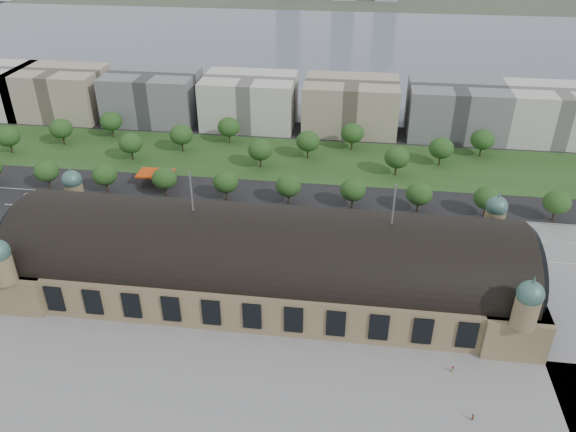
# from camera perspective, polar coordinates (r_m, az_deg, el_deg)

# --- Properties ---
(ground) EXTENTS (900.00, 900.00, 0.00)m
(ground) POSITION_cam_1_polar(r_m,az_deg,el_deg) (169.33, -2.32, -7.39)
(ground) COLOR black
(ground) RESTS_ON ground
(station) EXTENTS (150.00, 48.40, 44.30)m
(station) POSITION_cam_1_polar(r_m,az_deg,el_deg) (163.23, -2.39, -4.54)
(station) COLOR #867253
(station) RESTS_ON ground
(plaza_south) EXTENTS (190.00, 48.00, 0.12)m
(plaza_south) POSITION_cam_1_polar(r_m,az_deg,el_deg) (136.53, -1.18, -19.04)
(plaza_south) COLOR gray
(plaza_south) RESTS_ON ground
(road_slab) EXTENTS (260.00, 26.00, 0.10)m
(road_slab) POSITION_cam_1_polar(r_m,az_deg,el_deg) (203.69, -6.09, -0.39)
(road_slab) COLOR black
(road_slab) RESTS_ON ground
(grass_belt) EXTENTS (300.00, 45.00, 0.10)m
(grass_belt) POSITION_cam_1_polar(r_m,az_deg,el_deg) (250.50, -2.17, 5.93)
(grass_belt) COLOR #25461C
(grass_belt) RESTS_ON ground
(petrol_station) EXTENTS (14.00, 13.00, 5.05)m
(petrol_station) POSITION_cam_1_polar(r_m,az_deg,el_deg) (234.60, -12.75, 4.18)
(petrol_station) COLOR #C9400B
(petrol_station) RESTS_ON ground
(lake) EXTENTS (700.00, 320.00, 0.08)m
(lake) POSITION_cam_1_polar(r_m,az_deg,el_deg) (442.61, 4.38, 16.78)
(lake) COLOR slate
(lake) RESTS_ON ground
(far_shore) EXTENTS (700.00, 120.00, 0.14)m
(far_shore) POSITION_cam_1_polar(r_m,az_deg,el_deg) (638.55, 5.64, 20.94)
(far_shore) COLOR #44513D
(far_shore) RESTS_ON ground
(office_1) EXTENTS (45.00, 32.00, 24.00)m
(office_1) POSITION_cam_1_polar(r_m,az_deg,el_deg) (319.74, -22.16, 11.54)
(office_1) COLOR tan
(office_1) RESTS_ON ground
(office_2) EXTENTS (45.00, 32.00, 24.00)m
(office_2) POSITION_cam_1_polar(r_m,az_deg,el_deg) (298.84, -13.56, 11.71)
(office_2) COLOR slate
(office_2) RESTS_ON ground
(office_3) EXTENTS (45.00, 32.00, 24.00)m
(office_3) POSITION_cam_1_polar(r_m,az_deg,el_deg) (285.26, -3.91, 11.59)
(office_3) COLOR beige
(office_3) RESTS_ON ground
(office_4) EXTENTS (45.00, 32.00, 24.00)m
(office_4) POSITION_cam_1_polar(r_m,az_deg,el_deg) (280.08, 6.38, 11.12)
(office_4) COLOR tan
(office_4) RESTS_ON ground
(office_5) EXTENTS (45.00, 32.00, 24.00)m
(office_5) POSITION_cam_1_polar(r_m,az_deg,el_deg) (283.76, 16.67, 10.29)
(office_5) COLOR slate
(office_5) RESTS_ON ground
(office_6) EXTENTS (45.00, 32.00, 24.00)m
(office_6) POSITION_cam_1_polar(r_m,az_deg,el_deg) (294.37, 25.42, 9.32)
(office_6) COLOR beige
(office_6) RESTS_ON ground
(tree_row_1) EXTENTS (9.60, 9.60, 11.52)m
(tree_row_1) POSITION_cam_1_polar(r_m,az_deg,el_deg) (240.46, -23.33, 4.20)
(tree_row_1) COLOR #2D2116
(tree_row_1) RESTS_ON ground
(tree_row_2) EXTENTS (9.60, 9.60, 11.52)m
(tree_row_2) POSITION_cam_1_polar(r_m,az_deg,el_deg) (229.40, -18.13, 4.00)
(tree_row_2) COLOR #2D2116
(tree_row_2) RESTS_ON ground
(tree_row_3) EXTENTS (9.60, 9.60, 11.52)m
(tree_row_3) POSITION_cam_1_polar(r_m,az_deg,el_deg) (220.41, -12.45, 3.75)
(tree_row_3) COLOR #2D2116
(tree_row_3) RESTS_ON ground
(tree_row_4) EXTENTS (9.60, 9.60, 11.52)m
(tree_row_4) POSITION_cam_1_polar(r_m,az_deg,el_deg) (213.74, -6.35, 3.44)
(tree_row_4) COLOR #2D2116
(tree_row_4) RESTS_ON ground
(tree_row_5) EXTENTS (9.60, 9.60, 11.52)m
(tree_row_5) POSITION_cam_1_polar(r_m,az_deg,el_deg) (209.63, 0.05, 3.07)
(tree_row_5) COLOR #2D2116
(tree_row_5) RESTS_ON ground
(tree_row_6) EXTENTS (9.60, 9.60, 11.52)m
(tree_row_6) POSITION_cam_1_polar(r_m,az_deg,el_deg) (208.22, 6.62, 2.65)
(tree_row_6) COLOR #2D2116
(tree_row_6) RESTS_ON ground
(tree_row_7) EXTENTS (9.60, 9.60, 11.52)m
(tree_row_7) POSITION_cam_1_polar(r_m,az_deg,el_deg) (209.56, 13.18, 2.20)
(tree_row_7) COLOR #2D2116
(tree_row_7) RESTS_ON ground
(tree_row_8) EXTENTS (9.60, 9.60, 11.52)m
(tree_row_8) POSITION_cam_1_polar(r_m,az_deg,el_deg) (213.61, 19.58, 1.73)
(tree_row_8) COLOR #2D2116
(tree_row_8) RESTS_ON ground
(tree_row_9) EXTENTS (9.60, 9.60, 11.52)m
(tree_row_9) POSITION_cam_1_polar(r_m,az_deg,el_deg) (220.22, 25.66, 1.26)
(tree_row_9) COLOR #2D2116
(tree_row_9) RESTS_ON ground
(tree_belt_0) EXTENTS (10.40, 10.40, 12.48)m
(tree_belt_0) POSITION_cam_1_polar(r_m,az_deg,el_deg) (281.10, -26.58, 7.25)
(tree_belt_0) COLOR #2D2116
(tree_belt_0) RESTS_ON ground
(tree_belt_1) EXTENTS (10.40, 10.40, 12.48)m
(tree_belt_1) POSITION_cam_1_polar(r_m,az_deg,el_deg) (280.73, -22.06, 8.24)
(tree_belt_1) COLOR #2D2116
(tree_belt_1) RESTS_ON ground
(tree_belt_2) EXTENTS (10.40, 10.40, 12.48)m
(tree_belt_2) POSITION_cam_1_polar(r_m,az_deg,el_deg) (282.15, -17.54, 9.17)
(tree_belt_2) COLOR #2D2116
(tree_belt_2) RESTS_ON ground
(tree_belt_3) EXTENTS (10.40, 10.40, 12.48)m
(tree_belt_3) POSITION_cam_1_polar(r_m,az_deg,el_deg) (254.31, -15.69, 7.16)
(tree_belt_3) COLOR #2D2116
(tree_belt_3) RESTS_ON ground
(tree_belt_4) EXTENTS (10.40, 10.40, 12.48)m
(tree_belt_4) POSITION_cam_1_polar(r_m,az_deg,el_deg) (258.13, -10.79, 8.11)
(tree_belt_4) COLOR #2D2116
(tree_belt_4) RESTS_ON ground
(tree_belt_5) EXTENTS (10.40, 10.40, 12.48)m
(tree_belt_5) POSITION_cam_1_polar(r_m,az_deg,el_deg) (263.82, -6.04, 8.98)
(tree_belt_5) COLOR #2D2116
(tree_belt_5) RESTS_ON ground
(tree_belt_6) EXTENTS (10.40, 10.40, 12.48)m
(tree_belt_6) POSITION_cam_1_polar(r_m,az_deg,el_deg) (238.40, -2.84, 6.72)
(tree_belt_6) COLOR #2D2116
(tree_belt_6) RESTS_ON ground
(tree_belt_7) EXTENTS (10.40, 10.40, 12.48)m
(tree_belt_7) POSITION_cam_1_polar(r_m,az_deg,el_deg) (246.90, 2.03, 7.60)
(tree_belt_7) COLOR #2D2116
(tree_belt_7) RESTS_ON ground
(tree_belt_8) EXTENTS (10.40, 10.40, 12.48)m
(tree_belt_8) POSITION_cam_1_polar(r_m,az_deg,el_deg) (257.08, 6.57, 8.37)
(tree_belt_8) COLOR #2D2116
(tree_belt_8) RESTS_ON ground
(tree_belt_9) EXTENTS (10.40, 10.40, 12.48)m
(tree_belt_9) POSITION_cam_1_polar(r_m,az_deg,el_deg) (235.56, 11.01, 5.87)
(tree_belt_9) COLOR #2D2116
(tree_belt_9) RESTS_ON ground
(tree_belt_10) EXTENTS (10.40, 10.40, 12.48)m
(tree_belt_10) POSITION_cam_1_polar(r_m,az_deg,el_deg) (248.55, 15.31, 6.67)
(tree_belt_10) COLOR #2D2116
(tree_belt_10) RESTS_ON ground
(tree_belt_11) EXTENTS (10.40, 10.40, 12.48)m
(tree_belt_11) POSITION_cam_1_polar(r_m,az_deg,el_deg) (262.83, 19.17, 7.35)
(tree_belt_11) COLOR #2D2116
(tree_belt_11) RESTS_ON ground
(traffic_car_1) EXTENTS (3.98, 1.62, 1.29)m
(traffic_car_1) POSITION_cam_1_polar(r_m,az_deg,el_deg) (239.80, -24.85, 1.95)
(traffic_car_1) COLOR gray
(traffic_car_1) RESTS_ON ground
(traffic_car_2) EXTENTS (4.74, 2.19, 1.32)m
(traffic_car_2) POSITION_cam_1_polar(r_m,az_deg,el_deg) (208.96, -18.10, -0.80)
(traffic_car_2) COLOR black
(traffic_car_2) RESTS_ON ground
(traffic_car_3) EXTENTS (5.26, 2.17, 1.52)m
(traffic_car_3) POSITION_cam_1_polar(r_m,az_deg,el_deg) (211.27, -13.33, 0.35)
(traffic_car_3) COLOR maroon
(traffic_car_3) RESTS_ON ground
(traffic_car_4) EXTENTS (4.09, 1.98, 1.34)m
(traffic_car_4) POSITION_cam_1_polar(r_m,az_deg,el_deg) (199.48, 2.64, -0.73)
(traffic_car_4) COLOR #1B1F4C
(traffic_car_4) RESTS_ON ground
(traffic_car_5) EXTENTS (4.06, 1.60, 1.32)m
(traffic_car_5) POSITION_cam_1_polar(r_m,az_deg,el_deg) (208.98, 13.99, -0.13)
(traffic_car_5) COLOR slate
(traffic_car_5) RESTS_ON ground
(traffic_car_6) EXTENTS (5.31, 2.80, 1.43)m
(traffic_car_6) POSITION_cam_1_polar(r_m,az_deg,el_deg) (197.14, 17.01, -2.59)
(traffic_car_6) COLOR silver
(traffic_car_6) RESTS_ON ground
(parked_car_0) EXTENTS (4.37, 3.41, 1.39)m
(parked_car_0) POSITION_cam_1_polar(r_m,az_deg,el_deg) (209.14, -21.98, -1.55)
(parked_car_0) COLOR black
(parked_car_0) RESTS_ON ground
(parked_car_1) EXTENTS (5.32, 3.85, 1.34)m
(parked_car_1) POSITION_cam_1_polar(r_m,az_deg,el_deg) (201.54, -15.18, -1.52)
(parked_car_1) COLOR maroon
(parked_car_1) RESTS_ON ground
(parked_car_2) EXTENTS (5.91, 4.49, 1.59)m
(parked_car_2) POSITION_cam_1_polar(r_m,az_deg,el_deg) (203.81, -18.45, -1.66)
(parked_car_2) COLOR #1A2149
(parked_car_2) RESTS_ON ground
(parked_car_3) EXTENTS (4.48, 3.50, 1.43)m
(parked_car_3) POSITION_cam_1_polar(r_m,az_deg,el_deg) (201.77, -17.35, -1.83)
(parked_car_3) COLOR #595B61
(parked_car_3) RESTS_ON ground
(parked_car_4) EXTENTS (4.61, 3.02, 1.44)m
(parked_car_4) POSITION_cam_1_polar(r_m,az_deg,el_deg) (199.25, -16.17, -2.06)
(parked_car_4) COLOR silver
(parked_car_4) RESTS_ON ground
(parked_car_5) EXTENTS (5.97, 5.43, 1.55)m
(parked_car_5) POSITION_cam_1_polar(r_m,az_deg,el_deg) (196.96, -14.53, -2.19)
(parked_car_5) COLOR #999BA1
(parked_car_5) RESTS_ON ground
(parked_car_6) EXTENTS (4.97, 4.51, 1.39)m
(parked_car_6) POSITION_cam_1_polar(r_m,az_deg,el_deg) (191.75, -9.92, -2.60)
(parked_car_6) COLOR black
(parked_car_6) RESTS_ON ground
(bus_west) EXTENTS (11.44, 2.69, 3.19)m
(bus_west) POSITION_cam_1_polar(r_m,az_deg,el_deg) (190.24, -1.05, -2.06)
(bus_west) COLOR red
(bus_west) RESTS_ON ground
(bus_mid) EXTENTS (11.21, 2.91, 3.10)m
(bus_mid) POSITION_cam_1_polar(r_m,az_deg,el_deg) (191.60, -3.67, -1.88)
(bus_mid) COLOR beige
(bus_mid) RESTS_ON ground
(bus_east) EXTENTS (12.59, 3.77, 3.46)m
(bus_east) POSITION_cam_1_polar(r_m,az_deg,el_deg) (188.61, 7.44, -2.61)
(bus_east) COLOR beige
(bus_east) RESTS_ON ground
(pedestrian_0) EXTENTS (1.02, 0.70, 1.92)m
(pedestrian_0) POSITION_cam_1_polar(r_m,az_deg,el_deg) (149.19, 16.39, -14.72)
(pedestrian_0) COLOR gray
(pedestrian_0) RESTS_ON ground
(pedestrian_1) EXTENTS (0.84, 0.79, 1.93)m
(pedestrian_1) POSITION_cam_1_polar(r_m,az_deg,el_deg) (140.06, 18.25, -18.86)
(pedestrian_1) COLOR gray
(pedestrian_1) RESTS_ON ground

